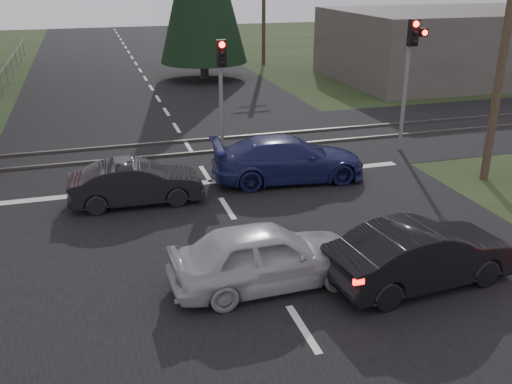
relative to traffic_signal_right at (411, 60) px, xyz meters
name	(u,v)px	position (x,y,z in m)	size (l,w,h in m)	color
ground	(303,329)	(-7.55, -9.47, -3.31)	(120.00, 120.00, 0.00)	#223317
road	(200,164)	(-7.55, 0.53, -3.31)	(14.00, 100.00, 0.01)	black
rail_corridor	(189,148)	(-7.55, 2.53, -3.31)	(120.00, 8.00, 0.01)	black
stop_line	(211,182)	(-7.55, -1.27, -3.30)	(13.00, 0.35, 0.00)	silver
rail_near	(193,153)	(-7.55, 1.73, -3.26)	(120.00, 0.12, 0.10)	#59544C
rail_far	(185,141)	(-7.55, 3.33, -3.26)	(120.00, 0.12, 0.10)	#59544C
traffic_signal_right	(411,60)	(0.00, 0.00, 0.00)	(0.68, 0.48, 4.70)	slate
traffic_signal_center	(221,78)	(-6.55, 1.20, -0.51)	(0.32, 0.48, 4.10)	slate
utility_pole_near	(507,27)	(0.95, -3.47, 1.41)	(1.80, 0.26, 9.00)	#4C3D2D
building_right	(453,44)	(10.45, 12.53, -1.31)	(14.00, 10.00, 4.00)	#59514C
dark_hatchback	(422,255)	(-4.55, -8.61, -2.63)	(1.46, 4.17, 1.38)	black
silver_car	(266,256)	(-7.75, -7.73, -2.62)	(1.65, 4.09, 1.39)	#ABAFB4
blue_sedan	(288,159)	(-5.12, -1.76, -2.61)	(1.97, 4.84, 1.41)	navy
dark_car_far	(136,183)	(-9.93, -2.36, -2.69)	(1.32, 3.77, 1.24)	black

